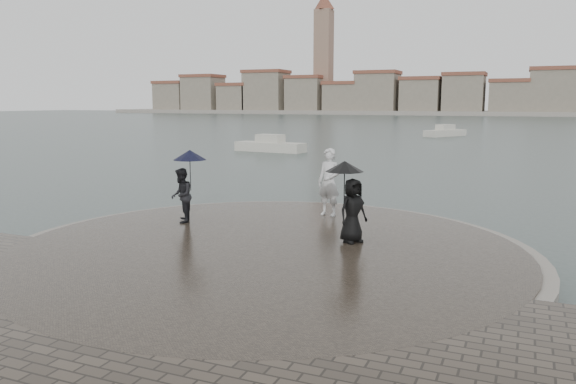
% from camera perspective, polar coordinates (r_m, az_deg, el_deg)
% --- Properties ---
extents(ground, '(400.00, 400.00, 0.00)m').
position_cam_1_polar(ground, '(10.47, -10.60, -11.75)').
color(ground, '#2B3835').
rests_on(ground, ground).
extents(kerb_ring, '(12.50, 12.50, 0.32)m').
position_cam_1_polar(kerb_ring, '(13.31, -2.21, -6.31)').
color(kerb_ring, gray).
rests_on(kerb_ring, ground).
extents(quay_tip, '(11.90, 11.90, 0.36)m').
position_cam_1_polar(quay_tip, '(13.31, -2.21, -6.22)').
color(quay_tip, '#2D261E').
rests_on(quay_tip, ground).
extents(statue, '(0.82, 0.62, 2.01)m').
position_cam_1_polar(statue, '(16.62, 4.20, 1.01)').
color(statue, silver).
rests_on(statue, quay_tip).
extents(visitor_left, '(1.15, 1.03, 2.04)m').
position_cam_1_polar(visitor_left, '(15.88, -10.56, 0.76)').
color(visitor_left, black).
rests_on(visitor_left, quay_tip).
extents(visitor_right, '(1.13, 1.02, 1.95)m').
position_cam_1_polar(visitor_right, '(13.50, 6.36, -0.61)').
color(visitor_right, black).
rests_on(visitor_right, quay_tip).
extents(far_skyline, '(260.00, 20.00, 37.00)m').
position_cam_1_polar(far_skyline, '(169.22, 19.39, 9.25)').
color(far_skyline, gray).
rests_on(far_skyline, ground).
extents(boats, '(14.41, 28.99, 1.50)m').
position_cam_1_polar(boats, '(52.84, 8.70, 5.40)').
color(boats, beige).
rests_on(boats, ground).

